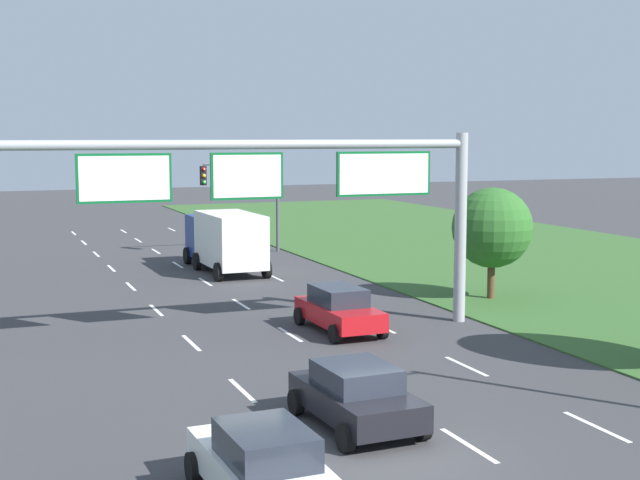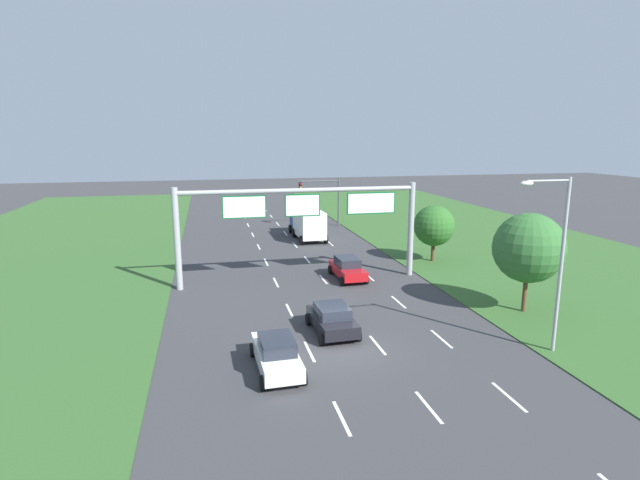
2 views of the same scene
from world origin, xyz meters
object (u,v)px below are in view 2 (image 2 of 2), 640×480
at_px(car_mid_lane, 348,268).
at_px(street_lamp, 555,251).
at_px(sign_gantry, 303,214).
at_px(car_lead_silver, 332,319).
at_px(roadside_tree_mid, 434,226).
at_px(car_near_red, 277,353).
at_px(roadside_tree_near, 529,248).
at_px(box_truck, 307,222).
at_px(traffic_light_mast, 322,193).

bearing_deg(car_mid_lane, street_lamp, -69.00).
relative_size(car_mid_lane, sign_gantry, 0.25).
bearing_deg(street_lamp, car_lead_silver, 153.81).
bearing_deg(car_mid_lane, sign_gantry, 178.70).
bearing_deg(sign_gantry, street_lamp, -57.48).
bearing_deg(roadside_tree_mid, car_lead_silver, -132.46).
distance_m(car_near_red, roadside_tree_near, 16.29).
height_order(car_mid_lane, roadside_tree_mid, roadside_tree_mid).
distance_m(sign_gantry, street_lamp, 17.12).
distance_m(car_mid_lane, sign_gantry, 5.29).
distance_m(car_lead_silver, box_truck, 25.06).
xyz_separation_m(box_truck, sign_gantry, (-3.27, -15.04, 3.29)).
xyz_separation_m(traffic_light_mast, roadside_tree_mid, (5.28, -18.13, -0.82)).
distance_m(box_truck, traffic_light_mast, 7.47).
bearing_deg(sign_gantry, roadside_tree_mid, 16.03).
distance_m(car_lead_silver, roadside_tree_mid, 17.88).
relative_size(car_near_red, box_truck, 0.61).
bearing_deg(roadside_tree_mid, car_mid_lane, -158.20).
xyz_separation_m(car_lead_silver, roadside_tree_near, (11.93, 0.56, 3.15)).
xyz_separation_m(box_truck, roadside_tree_near, (8.32, -24.23, 2.27)).
xyz_separation_m(sign_gantry, roadside_tree_near, (11.59, -9.19, -1.02)).
xyz_separation_m(car_lead_silver, street_lamp, (9.55, -4.70, 4.30)).
bearing_deg(car_lead_silver, traffic_light_mast, 75.61).
relative_size(traffic_light_mast, street_lamp, 0.66).
relative_size(car_lead_silver, roadside_tree_near, 0.67).
height_order(car_near_red, roadside_tree_mid, roadside_tree_mid).
height_order(sign_gantry, street_lamp, street_lamp).
height_order(car_near_red, box_truck, box_truck).
height_order(traffic_light_mast, street_lamp, street_lamp).
bearing_deg(roadside_tree_near, box_truck, 108.95).
relative_size(car_mid_lane, street_lamp, 0.51).
height_order(car_lead_silver, box_truck, box_truck).
bearing_deg(sign_gantry, box_truck, 77.72).
distance_m(street_lamp, roadside_tree_mid, 18.06).
height_order(box_truck, street_lamp, street_lamp).
xyz_separation_m(car_near_red, traffic_light_mast, (10.19, 34.89, 3.07)).
xyz_separation_m(car_lead_silver, roadside_tree_mid, (11.97, 13.08, 2.27)).
distance_m(traffic_light_mast, roadside_tree_mid, 18.90).
height_order(traffic_light_mast, roadside_tree_mid, traffic_light_mast).
bearing_deg(sign_gantry, car_near_red, -105.93).
bearing_deg(street_lamp, roadside_tree_mid, 82.22).
bearing_deg(car_lead_silver, roadside_tree_near, 0.38).
distance_m(box_truck, sign_gantry, 15.74).
bearing_deg(box_truck, roadside_tree_near, -72.27).
xyz_separation_m(street_lamp, roadside_tree_near, (2.38, 5.25, -1.15)).
relative_size(car_lead_silver, roadside_tree_mid, 0.85).
bearing_deg(car_near_red, roadside_tree_mid, 45.44).
bearing_deg(car_lead_silver, roadside_tree_mid, 45.25).
bearing_deg(car_mid_lane, roadside_tree_mid, 20.48).
distance_m(traffic_light_mast, street_lamp, 36.04).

